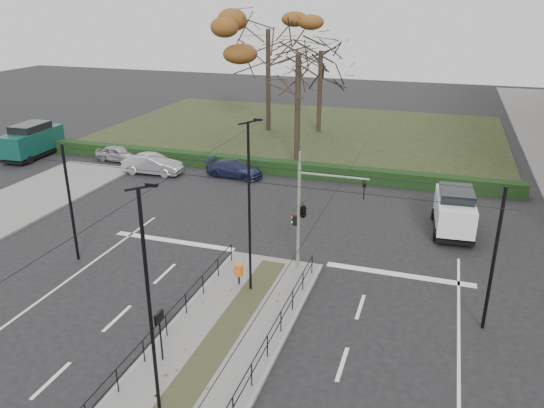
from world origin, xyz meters
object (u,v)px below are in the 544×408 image
at_px(parked_car_second, 153,164).
at_px(parked_car_third, 235,169).
at_px(green_van, 32,140).
at_px(parked_car_first, 118,154).
at_px(bare_tree_center, 321,57).
at_px(traffic_light, 305,209).
at_px(streetlamp_median_near, 150,305).
at_px(info_panel, 159,323).
at_px(litter_bin, 239,270).
at_px(rust_tree, 268,29).
at_px(streetlamp_median_far, 250,207).
at_px(bare_tree_near, 298,62).
at_px(white_van, 454,210).

xyz_separation_m(parked_car_second, parked_car_third, (6.12, 1.19, -0.12)).
xyz_separation_m(parked_car_third, green_van, (-17.81, -0.24, 0.82)).
xyz_separation_m(parked_car_first, parked_car_third, (10.49, -0.85, -0.01)).
distance_m(parked_car_third, bare_tree_center, 17.13).
xyz_separation_m(traffic_light, streetlamp_median_near, (-1.79, -10.79, 0.90)).
xyz_separation_m(info_panel, parked_car_second, (-11.64, 19.51, -0.95)).
height_order(litter_bin, rust_tree, rust_tree).
xyz_separation_m(traffic_light, streetlamp_median_far, (-1.71, -2.76, 0.94)).
distance_m(streetlamp_median_far, bare_tree_near, 19.73).
bearing_deg(parked_car_third, info_panel, -159.76).
bearing_deg(parked_car_third, streetlamp_median_far, -150.23).
relative_size(traffic_light, litter_bin, 5.40).
distance_m(streetlamp_median_far, parked_car_first, 23.75).
bearing_deg(traffic_light, litter_bin, -133.61).
height_order(litter_bin, parked_car_first, parked_car_first).
distance_m(rust_tree, bare_tree_near, 12.16).
distance_m(litter_bin, bare_tree_center, 31.23).
bearing_deg(parked_car_second, streetlamp_median_near, -152.79).
relative_size(litter_bin, parked_car_first, 0.26).
relative_size(parked_car_first, rust_tree, 0.29).
xyz_separation_m(parked_car_second, rust_tree, (3.87, 15.76, 8.91)).
relative_size(streetlamp_median_near, bare_tree_near, 0.68).
height_order(traffic_light, info_panel, traffic_light).
height_order(litter_bin, streetlamp_median_near, streetlamp_median_near).
xyz_separation_m(litter_bin, rust_tree, (-8.41, 29.34, 8.82)).
bearing_deg(white_van, parked_car_third, 161.21).
bearing_deg(bare_tree_near, traffic_light, -73.18).
bearing_deg(bare_tree_center, litter_bin, -83.32).
distance_m(litter_bin, white_van, 13.26).
relative_size(parked_car_second, rust_tree, 0.36).
bearing_deg(bare_tree_center, streetlamp_median_far, -82.13).
height_order(white_van, green_van, green_van).
distance_m(bare_tree_center, bare_tree_near, 11.62).
bearing_deg(bare_tree_near, streetlamp_median_near, -83.39).
bearing_deg(parked_car_first, streetlamp_median_far, -130.71).
xyz_separation_m(info_panel, parked_car_third, (-5.52, 20.70, -1.07)).
distance_m(info_panel, bare_tree_near, 25.60).
xyz_separation_m(streetlamp_median_far, bare_tree_center, (-4.23, 30.64, 3.09)).
bearing_deg(parked_car_first, parked_car_third, -92.85).
distance_m(litter_bin, parked_car_second, 18.30).
distance_m(streetlamp_median_near, bare_tree_center, 39.01).
bearing_deg(info_panel, parked_car_third, 104.93).
height_order(parked_car_second, white_van, white_van).
xyz_separation_m(parked_car_third, white_van, (15.35, -5.22, 0.68)).
relative_size(streetlamp_median_near, rust_tree, 0.61).
relative_size(parked_car_second, parked_car_third, 1.05).
bearing_deg(rust_tree, streetlamp_median_near, -76.55).
bearing_deg(parked_car_second, green_van, 82.11).
relative_size(info_panel, parked_car_first, 0.54).
distance_m(litter_bin, parked_car_first, 22.82).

